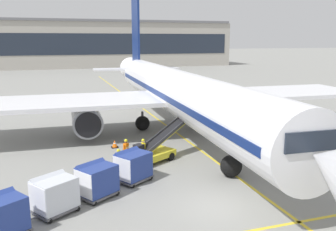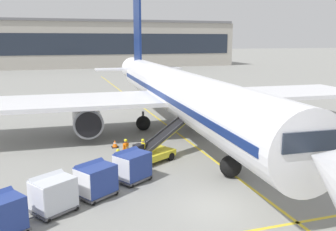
# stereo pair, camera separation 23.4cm
# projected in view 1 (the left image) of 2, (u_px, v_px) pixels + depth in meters

# --- Properties ---
(ground_plane) EXTENTS (600.00, 600.00, 0.00)m
(ground_plane) POSITION_uv_depth(u_px,v_px,m) (217.00, 206.00, 18.67)
(ground_plane) COLOR gray
(parked_airplane) EXTENTS (37.50, 47.91, 15.85)m
(parked_airplane) POSITION_uv_depth(u_px,v_px,m) (176.00, 92.00, 33.38)
(parked_airplane) COLOR white
(parked_airplane) RESTS_ON ground
(belt_loader) EXTENTS (5.30, 3.77, 2.80)m
(belt_loader) POSITION_uv_depth(u_px,v_px,m) (155.00, 150.00, 25.44)
(belt_loader) COLOR gold
(belt_loader) RESTS_ON ground
(baggage_cart_lead) EXTENTS (2.72, 2.43, 1.91)m
(baggage_cart_lead) POSITION_uv_depth(u_px,v_px,m) (133.00, 165.00, 21.80)
(baggage_cart_lead) COLOR #515156
(baggage_cart_lead) RESTS_ON ground
(baggage_cart_second) EXTENTS (2.72, 2.43, 1.91)m
(baggage_cart_second) POSITION_uv_depth(u_px,v_px,m) (97.00, 180.00, 19.59)
(baggage_cart_second) COLOR #515156
(baggage_cart_second) RESTS_ON ground
(baggage_cart_third) EXTENTS (2.72, 2.43, 1.91)m
(baggage_cart_third) POSITION_uv_depth(u_px,v_px,m) (54.00, 194.00, 17.78)
(baggage_cart_third) COLOR #515156
(baggage_cart_third) RESTS_ON ground
(baggage_cart_fourth) EXTENTS (2.72, 2.43, 1.91)m
(baggage_cart_fourth) POSITION_uv_depth(u_px,v_px,m) (0.00, 216.00, 15.56)
(baggage_cart_fourth) COLOR #515156
(baggage_cart_fourth) RESTS_ON ground
(ground_crew_by_loader) EXTENTS (0.57, 0.29, 1.74)m
(ground_crew_by_loader) POSITION_uv_depth(u_px,v_px,m) (119.00, 160.00, 22.70)
(ground_crew_by_loader) COLOR #333847
(ground_crew_by_loader) RESTS_ON ground
(ground_crew_by_carts) EXTENTS (0.44, 0.44, 1.74)m
(ground_crew_by_carts) POSITION_uv_depth(u_px,v_px,m) (126.00, 149.00, 24.98)
(ground_crew_by_carts) COLOR #514C42
(ground_crew_by_carts) RESTS_ON ground
(ground_crew_marshaller) EXTENTS (0.37, 0.53, 1.74)m
(ground_crew_marshaller) POSITION_uv_depth(u_px,v_px,m) (123.00, 166.00, 21.74)
(ground_crew_marshaller) COLOR #333847
(ground_crew_marshaller) RESTS_ON ground
(ground_crew_wingwalker) EXTENTS (0.27, 0.57, 1.74)m
(ground_crew_wingwalker) POSITION_uv_depth(u_px,v_px,m) (143.00, 149.00, 25.05)
(ground_crew_wingwalker) COLOR #333847
(ground_crew_wingwalker) RESTS_ON ground
(safety_cone_engine_keepout) EXTENTS (0.53, 0.53, 0.61)m
(safety_cone_engine_keepout) POSITION_uv_depth(u_px,v_px,m) (115.00, 144.00, 28.76)
(safety_cone_engine_keepout) COLOR black
(safety_cone_engine_keepout) RESTS_ON ground
(apron_guidance_line_lead_in) EXTENTS (0.20, 110.00, 0.01)m
(apron_guidance_line_lead_in) POSITION_uv_depth(u_px,v_px,m) (177.00, 133.00, 33.28)
(apron_guidance_line_lead_in) COLOR yellow
(apron_guidance_line_lead_in) RESTS_ON ground
(apron_guidance_line_stop_bar) EXTENTS (12.00, 0.20, 0.01)m
(apron_guidance_line_stop_bar) POSITION_uv_depth(u_px,v_px,m) (302.00, 222.00, 17.08)
(apron_guidance_line_stop_bar) COLOR yellow
(apron_guidance_line_stop_bar) RESTS_ON ground
(terminal_building) EXTENTS (126.48, 15.26, 14.38)m
(terminal_building) POSITION_uv_depth(u_px,v_px,m) (28.00, 44.00, 107.23)
(terminal_building) COLOR #A8A399
(terminal_building) RESTS_ON ground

